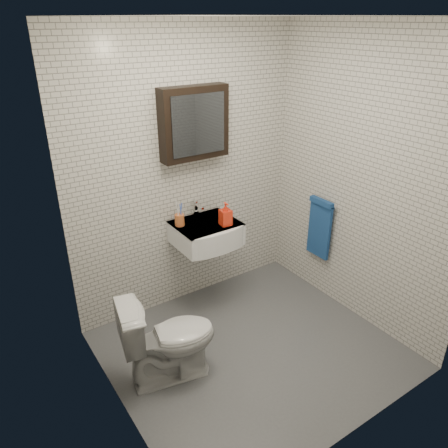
# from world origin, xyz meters

# --- Properties ---
(ground) EXTENTS (2.20, 2.00, 0.01)m
(ground) POSITION_xyz_m (0.00, 0.00, 0.01)
(ground) COLOR #52555A
(ground) RESTS_ON ground
(room_shell) EXTENTS (2.22, 2.02, 2.51)m
(room_shell) POSITION_xyz_m (0.00, 0.00, 1.47)
(room_shell) COLOR silver
(room_shell) RESTS_ON ground
(washbasin) EXTENTS (0.55, 0.50, 0.20)m
(washbasin) POSITION_xyz_m (0.05, 0.73, 0.76)
(washbasin) COLOR white
(washbasin) RESTS_ON room_shell
(faucet) EXTENTS (0.06, 0.20, 0.15)m
(faucet) POSITION_xyz_m (0.05, 0.93, 0.92)
(faucet) COLOR silver
(faucet) RESTS_ON washbasin
(mirror_cabinet) EXTENTS (0.60, 0.15, 0.60)m
(mirror_cabinet) POSITION_xyz_m (0.05, 0.93, 1.70)
(mirror_cabinet) COLOR black
(mirror_cabinet) RESTS_ON room_shell
(towel_rail) EXTENTS (0.09, 0.30, 0.58)m
(towel_rail) POSITION_xyz_m (1.04, 0.35, 0.72)
(towel_rail) COLOR silver
(towel_rail) RESTS_ON room_shell
(toothbrush_cup) EXTENTS (0.09, 0.09, 0.23)m
(toothbrush_cup) POSITION_xyz_m (-0.16, 0.86, 0.91)
(toothbrush_cup) COLOR #C36130
(toothbrush_cup) RESTS_ON washbasin
(soap_bottle) EXTENTS (0.10, 0.10, 0.21)m
(soap_bottle) POSITION_xyz_m (0.17, 0.64, 0.95)
(soap_bottle) COLOR #E54818
(soap_bottle) RESTS_ON washbasin
(toilet) EXTENTS (0.76, 0.53, 0.71)m
(toilet) POSITION_xyz_m (-0.68, 0.13, 0.35)
(toilet) COLOR silver
(toilet) RESTS_ON ground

